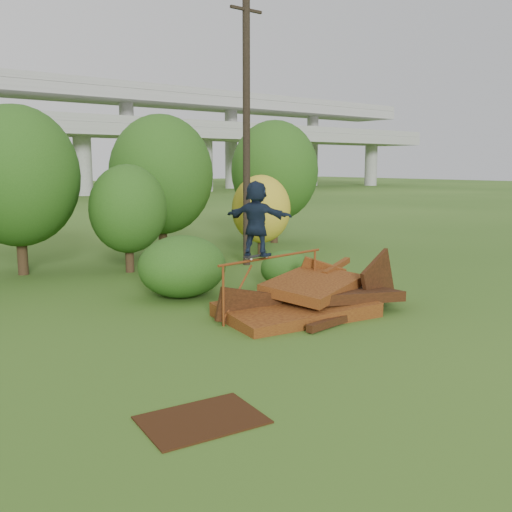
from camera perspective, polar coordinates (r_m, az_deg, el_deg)
ground at (r=13.68m, az=7.93°, el=-7.35°), size 240.00×240.00×0.00m
scrap_pile at (r=15.03m, az=5.63°, el=-4.36°), size 5.62×3.06×1.80m
grind_rail at (r=14.78m, az=1.68°, el=-1.29°), size 3.72×0.48×1.53m
skateboard at (r=14.30m, az=0.06°, el=-0.01°), size 0.77×0.28×0.08m
skater at (r=14.18m, az=0.06°, el=3.79°), size 1.32×1.79×1.87m
flat_plate at (r=9.08m, az=-5.44°, el=-15.99°), size 1.95×1.51×0.03m
tree_1 at (r=21.48m, az=-22.77°, el=7.36°), size 4.24×4.24×5.90m
tree_2 at (r=20.88m, az=-12.69°, el=4.60°), size 2.75×2.75×3.88m
tree_3 at (r=23.85m, az=-9.45°, el=8.01°), size 4.24×4.24×5.88m
tree_4 at (r=24.06m, az=0.51°, el=4.71°), size 2.49×2.49×3.43m
tree_5 at (r=28.19m, az=1.87°, el=8.48°), size 4.26×4.26×5.99m
shrub_left at (r=16.82m, az=-7.38°, el=-1.04°), size 2.63×2.43×1.82m
shrub_right at (r=18.17m, az=2.99°, el=-1.24°), size 1.66×1.52×1.18m
utility_pole at (r=21.90m, az=-0.96°, el=12.64°), size 1.40×0.28×10.24m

